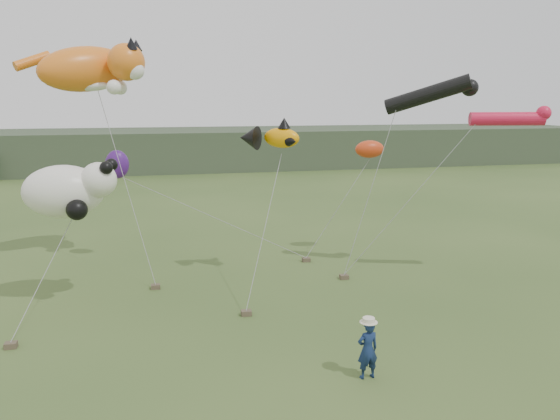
% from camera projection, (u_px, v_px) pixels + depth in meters
% --- Properties ---
extents(ground, '(120.00, 120.00, 0.00)m').
position_uv_depth(ground, '(276.00, 352.00, 16.08)').
color(ground, '#385123').
rests_on(ground, ground).
extents(headland, '(90.00, 13.00, 4.00)m').
position_uv_depth(headland, '(159.00, 150.00, 57.75)').
color(headland, '#2D3D28').
rests_on(headland, ground).
extents(festival_attendant, '(0.63, 0.45, 1.62)m').
position_uv_depth(festival_attendant, '(368.00, 350.00, 14.46)').
color(festival_attendant, '#14254B').
rests_on(festival_attendant, ground).
extents(sandbag_anchors, '(12.21, 6.86, 0.18)m').
position_uv_depth(sandbag_anchors, '(226.00, 292.00, 20.82)').
color(sandbag_anchors, brown).
rests_on(sandbag_anchors, ground).
extents(cat_kite, '(5.48, 3.66, 2.40)m').
position_uv_depth(cat_kite, '(95.00, 68.00, 22.89)').
color(cat_kite, orange).
rests_on(cat_kite, ground).
extents(fish_kite, '(2.61, 1.72, 1.26)m').
position_uv_depth(fish_kite, '(270.00, 137.00, 21.37)').
color(fish_kite, orange).
rests_on(fish_kite, ground).
extents(tube_kites, '(5.75, 3.36, 1.98)m').
position_uv_depth(tube_kites, '(463.00, 102.00, 21.34)').
color(tube_kites, black).
rests_on(tube_kites, ground).
extents(panda_kite, '(3.26, 2.11, 2.02)m').
position_uv_depth(panda_kite, '(69.00, 190.00, 18.98)').
color(panda_kite, white).
rests_on(panda_kite, ground).
extents(misc_kites, '(12.43, 2.11, 1.59)m').
position_uv_depth(misc_kites, '(246.00, 157.00, 24.44)').
color(misc_kites, red).
rests_on(misc_kites, ground).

